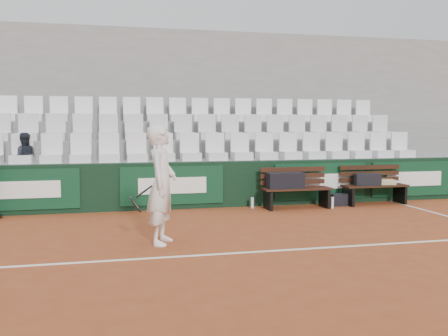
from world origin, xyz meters
TOP-DOWN VIEW (x-y plane):
  - ground at (0.00, 0.00)m, footprint 80.00×80.00m
  - court_baseline at (0.00, 0.00)m, footprint 18.00×0.06m
  - back_barrier at (0.07, 3.99)m, footprint 18.00×0.34m
  - grandstand_tier_front at (0.00, 4.62)m, footprint 18.00×0.95m
  - grandstand_tier_mid at (0.00, 5.58)m, footprint 18.00×0.95m
  - grandstand_tier_back at (0.00, 6.53)m, footprint 18.00×0.95m
  - grandstand_rear_wall at (0.00, 7.15)m, footprint 18.00×0.30m
  - seat_row_front at (0.00, 4.45)m, footprint 11.90×0.44m
  - seat_row_mid at (0.00, 5.40)m, footprint 11.90×0.44m
  - seat_row_back at (0.00, 6.35)m, footprint 11.90×0.44m
  - bench_left at (2.44, 3.38)m, footprint 1.50×0.56m
  - bench_right at (4.37, 3.48)m, footprint 1.50×0.56m
  - sports_bag_left at (2.18, 3.37)m, footprint 0.79×0.36m
  - sports_bag_right at (4.17, 3.44)m, footprint 0.60×0.36m
  - towel at (4.66, 3.50)m, footprint 0.43×0.34m
  - sports_bag_ground at (3.53, 3.52)m, footprint 0.43×0.27m
  - water_bottle_near at (1.51, 3.61)m, footprint 0.07×0.07m
  - water_bottle_far at (3.20, 3.19)m, footprint 0.07×0.07m
  - tennis_player at (-0.75, 0.83)m, footprint 0.81×0.77m
  - spectator_c at (-3.25, 4.50)m, footprint 0.59×0.48m

SIDE VIEW (x-z plane):
  - ground at x=0.00m, z-range 0.00..0.00m
  - court_baseline at x=0.00m, z-range 0.00..0.01m
  - water_bottle_near at x=1.51m, z-range 0.00..0.24m
  - water_bottle_far at x=3.20m, z-range 0.00..0.25m
  - sports_bag_ground at x=3.53m, z-range 0.00..0.26m
  - bench_left at x=2.44m, z-range 0.00..0.45m
  - bench_right at x=4.37m, z-range 0.00..0.45m
  - grandstand_tier_front at x=0.00m, z-range 0.00..1.00m
  - back_barrier at x=0.07m, z-range 0.00..1.00m
  - towel at x=4.66m, z-range 0.45..0.56m
  - sports_bag_right at x=4.17m, z-range 0.45..0.71m
  - sports_bag_left at x=2.18m, z-range 0.45..0.78m
  - grandstand_tier_mid at x=0.00m, z-range 0.00..1.45m
  - tennis_player at x=-0.75m, z-range 0.00..1.82m
  - grandstand_tier_back at x=0.00m, z-range 0.00..1.90m
  - seat_row_front at x=0.00m, z-range 1.00..1.63m
  - spectator_c at x=-3.25m, z-range 1.00..2.10m
  - seat_row_mid at x=0.00m, z-range 1.45..2.08m
  - grandstand_rear_wall at x=0.00m, z-range 0.00..4.40m
  - seat_row_back at x=0.00m, z-range 1.90..2.53m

